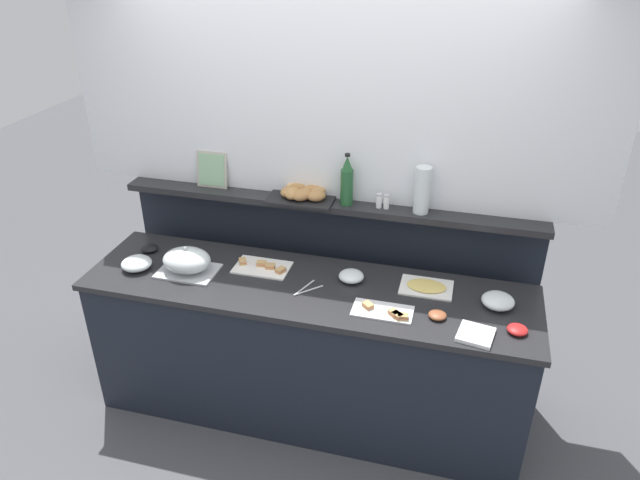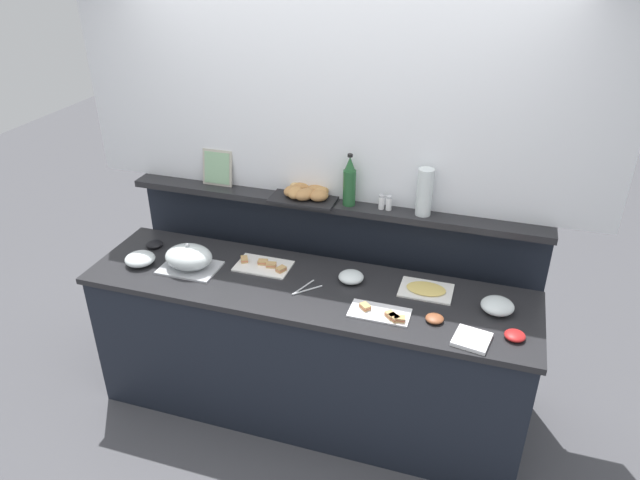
# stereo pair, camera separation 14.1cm
# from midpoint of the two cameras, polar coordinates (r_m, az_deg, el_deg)

# --- Properties ---
(ground_plane) EXTENTS (12.00, 12.00, 0.00)m
(ground_plane) POSITION_cam_midpoint_polar(r_m,az_deg,el_deg) (4.36, 2.34, -10.59)
(ground_plane) COLOR #4C4C51
(buffet_counter) EXTENTS (2.57, 0.68, 0.93)m
(buffet_counter) POSITION_cam_midpoint_polar(r_m,az_deg,el_deg) (3.62, -0.12, -10.59)
(buffet_counter) COLOR black
(buffet_counter) RESTS_ON ground_plane
(back_ledge_unit) EXTENTS (2.59, 0.22, 1.26)m
(back_ledge_unit) POSITION_cam_midpoint_polar(r_m,az_deg,el_deg) (3.90, 2.19, -3.82)
(back_ledge_unit) COLOR black
(back_ledge_unit) RESTS_ON ground_plane
(upper_wall_panel) EXTENTS (3.19, 0.08, 1.34)m
(upper_wall_panel) POSITION_cam_midpoint_polar(r_m,az_deg,el_deg) (3.42, 2.70, 14.64)
(upper_wall_panel) COLOR white
(upper_wall_panel) RESTS_ON back_ledge_unit
(sandwich_platter_side) EXTENTS (0.33, 0.21, 0.04)m
(sandwich_platter_side) POSITION_cam_midpoint_polar(r_m,az_deg,el_deg) (3.52, -4.30, -2.48)
(sandwich_platter_side) COLOR white
(sandwich_platter_side) RESTS_ON buffet_counter
(sandwich_platter_rear) EXTENTS (0.32, 0.16, 0.04)m
(sandwich_platter_rear) POSITION_cam_midpoint_polar(r_m,az_deg,el_deg) (3.13, 7.28, -7.04)
(sandwich_platter_rear) COLOR silver
(sandwich_platter_rear) RESTS_ON buffet_counter
(cold_cuts_platter) EXTENTS (0.29, 0.21, 0.02)m
(cold_cuts_platter) POSITION_cam_midpoint_polar(r_m,az_deg,el_deg) (3.35, 11.38, -4.74)
(cold_cuts_platter) COLOR white
(cold_cuts_platter) RESTS_ON buffet_counter
(serving_cloche) EXTENTS (0.34, 0.24, 0.17)m
(serving_cloche) POSITION_cam_midpoint_polar(r_m,az_deg,el_deg) (3.53, -11.42, -1.72)
(serving_cloche) COLOR #B7BABF
(serving_cloche) RESTS_ON buffet_counter
(glass_bowl_large) EXTENTS (0.14, 0.14, 0.06)m
(glass_bowl_large) POSITION_cam_midpoint_polar(r_m,az_deg,el_deg) (3.37, 4.21, -3.62)
(glass_bowl_large) COLOR silver
(glass_bowl_large) RESTS_ON buffet_counter
(glass_bowl_medium) EXTENTS (0.17, 0.17, 0.07)m
(glass_bowl_medium) POSITION_cam_midpoint_polar(r_m,az_deg,el_deg) (3.27, 17.92, -6.11)
(glass_bowl_medium) COLOR silver
(glass_bowl_medium) RESTS_ON buffet_counter
(glass_bowl_small) EXTENTS (0.18, 0.18, 0.07)m
(glass_bowl_small) POSITION_cam_midpoint_polar(r_m,az_deg,el_deg) (3.66, -15.91, -1.81)
(glass_bowl_small) COLOR silver
(glass_bowl_small) RESTS_ON buffet_counter
(condiment_bowl_cream) EXTENTS (0.10, 0.10, 0.04)m
(condiment_bowl_cream) POSITION_cam_midpoint_polar(r_m,az_deg,el_deg) (3.11, 19.53, -8.69)
(condiment_bowl_cream) COLOR red
(condiment_bowl_cream) RESTS_ON buffet_counter
(condiment_bowl_dark) EXTENTS (0.09, 0.09, 0.03)m
(condiment_bowl_dark) POSITION_cam_midpoint_polar(r_m,az_deg,el_deg) (3.13, 12.28, -7.42)
(condiment_bowl_dark) COLOR brown
(condiment_bowl_dark) RESTS_ON buffet_counter
(condiment_bowl_teal) EXTENTS (0.10, 0.10, 0.04)m
(condiment_bowl_teal) POSITION_cam_midpoint_polar(r_m,az_deg,el_deg) (3.84, -14.67, -0.41)
(condiment_bowl_teal) COLOR black
(condiment_bowl_teal) RESTS_ON buffet_counter
(serving_tongs) EXTENTS (0.14, 0.18, 0.01)m
(serving_tongs) POSITION_cam_midpoint_polar(r_m,az_deg,el_deg) (3.30, -0.26, -4.76)
(serving_tongs) COLOR #B7BABF
(serving_tongs) RESTS_ON buffet_counter
(napkin_stack) EXTENTS (0.20, 0.20, 0.02)m
(napkin_stack) POSITION_cam_midpoint_polar(r_m,az_deg,el_deg) (3.04, 15.74, -9.22)
(napkin_stack) COLOR white
(napkin_stack) RESTS_ON buffet_counter
(wine_bottle_green) EXTENTS (0.08, 0.08, 0.32)m
(wine_bottle_green) POSITION_cam_midpoint_polar(r_m,az_deg,el_deg) (3.47, 4.03, 5.56)
(wine_bottle_green) COLOR #23562D
(wine_bottle_green) RESTS_ON back_ledge_unit
(salt_shaker) EXTENTS (0.03, 0.03, 0.09)m
(salt_shaker) POSITION_cam_midpoint_polar(r_m,az_deg,el_deg) (3.47, 7.10, 3.64)
(salt_shaker) COLOR white
(salt_shaker) RESTS_ON back_ledge_unit
(pepper_shaker) EXTENTS (0.03, 0.03, 0.09)m
(pepper_shaker) POSITION_cam_midpoint_polar(r_m,az_deg,el_deg) (3.46, 7.82, 3.54)
(pepper_shaker) COLOR white
(pepper_shaker) RESTS_ON back_ledge_unit
(bread_basket) EXTENTS (0.40, 0.29, 0.08)m
(bread_basket) POSITION_cam_midpoint_polar(r_m,az_deg,el_deg) (3.58, -0.24, 4.58)
(bread_basket) COLOR black
(bread_basket) RESTS_ON back_ledge_unit
(framed_picture) EXTENTS (0.20, 0.05, 0.23)m
(framed_picture) POSITION_cam_midpoint_polar(r_m,az_deg,el_deg) (3.79, -8.82, 6.89)
(framed_picture) COLOR #B2AD9E
(framed_picture) RESTS_ON back_ledge_unit
(water_carafe) EXTENTS (0.09, 0.09, 0.28)m
(water_carafe) POSITION_cam_midpoint_polar(r_m,az_deg,el_deg) (3.40, 11.23, 4.54)
(water_carafe) COLOR silver
(water_carafe) RESTS_ON back_ledge_unit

